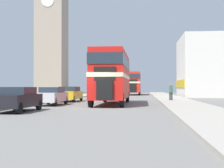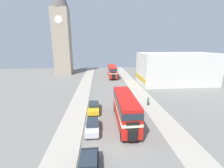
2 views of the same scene
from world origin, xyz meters
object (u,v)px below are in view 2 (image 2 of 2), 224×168
Objects in this scene: car_parked_mid at (93,126)px; bus_distant at (112,70)px; car_parked_near at (89,165)px; church_tower at (61,26)px; double_decker_bus at (125,107)px; pedestrian_walking at (148,101)px; car_parked_far at (94,107)px.

bus_distant is at bearing 80.76° from car_parked_mid.
car_parked_near is 52.91m from church_tower.
church_tower is at bearing 104.49° from car_parked_near.
car_parked_near reaches higher than car_parked_mid.
double_decker_bus reaches higher than car_parked_near.
double_decker_bus is 8.11m from pedestrian_walking.
bus_distant is 26.27m from pedestrian_walking.
car_parked_mid is at bearing -99.24° from bus_distant.
car_parked_near is at bearing -90.10° from car_parked_far.
car_parked_near is at bearing -97.84° from bus_distant.
car_parked_near is at bearing -119.39° from double_decker_bus.
bus_distant is 6.45× the size of pedestrian_walking.
car_parked_far is at bearing 90.44° from car_parked_mid.
bus_distant is 33.98m from car_parked_mid.
church_tower reaches higher than double_decker_bus.
church_tower is (-12.57, 35.81, 16.84)m from car_parked_far.
pedestrian_walking is 0.05× the size of church_tower.
car_parked_near is 2.48× the size of pedestrian_walking.
church_tower is (-18.07, 8.46, 15.17)m from bus_distant.
car_parked_far is 2.78× the size of pedestrian_walking.
double_decker_bus is 31.78m from bus_distant.
double_decker_bus is at bearing 20.52° from car_parked_mid.
car_parked_far reaches higher than car_parked_near.
bus_distant reaches higher than car_parked_near.
car_parked_mid is at bearing -159.48° from double_decker_bus.
pedestrian_walking is (4.51, -25.84, -1.40)m from bus_distant.
bus_distant reaches higher than car_parked_mid.
church_tower reaches higher than bus_distant.
bus_distant reaches higher than pedestrian_walking.
pedestrian_walking is 44.29m from church_tower.
car_parked_near is (-5.52, -40.09, -1.69)m from bus_distant.
double_decker_bus reaches higher than car_parked_mid.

